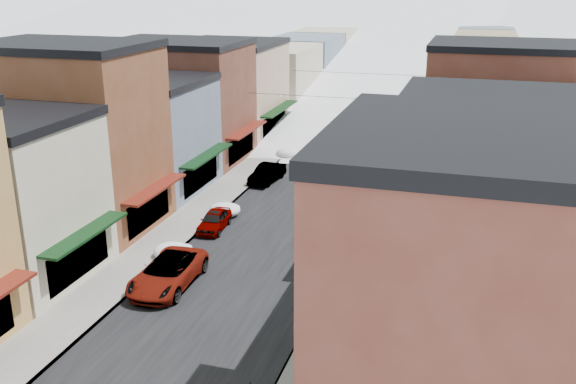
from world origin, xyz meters
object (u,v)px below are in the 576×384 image
Objects in this scene: car_dark_hatch at (267,173)px; car_white_suv at (168,273)px; car_green_sedan at (329,227)px; streetlamp_near at (372,193)px; car_silver_sedan at (214,220)px; trash_can at (315,306)px.

car_white_suv is at bearing -81.17° from car_dark_hatch.
car_green_sedan is 3.61m from streetlamp_near.
car_dark_hatch is at bearing -45.08° from car_green_sedan.
car_dark_hatch is (0.12, 11.05, 0.08)m from car_silver_sedan.
trash_can is (9.50, -9.54, -0.03)m from car_silver_sedan.
car_white_suv reaches higher than trash_can.
streetlamp_near reaches higher than car_green_sedan.
car_green_sedan reaches higher than car_dark_hatch.
streetlamp_near is at bearing 9.20° from car_silver_sedan.
car_dark_hatch is 22.62m from trash_can.
car_silver_sedan reaches higher than trash_can.
car_white_suv reaches higher than car_green_sedan.
car_dark_hatch is at bearing 114.50° from trash_can.
streetlamp_near is at bearing 47.85° from car_white_suv.
car_silver_sedan is 0.82× the size of car_green_sedan.
trash_can is 12.24m from streetlamp_near.
car_silver_sedan is 0.93× the size of streetlamp_near.
streetlamp_near reaches higher than trash_can.
car_green_sedan is at bearing 99.06° from trash_can.
car_green_sedan is (7.85, 0.78, 0.12)m from car_silver_sedan.
trash_can is 0.23× the size of streetlamp_near.
streetlamp_near is (10.31, 2.48, 2.15)m from car_silver_sedan.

